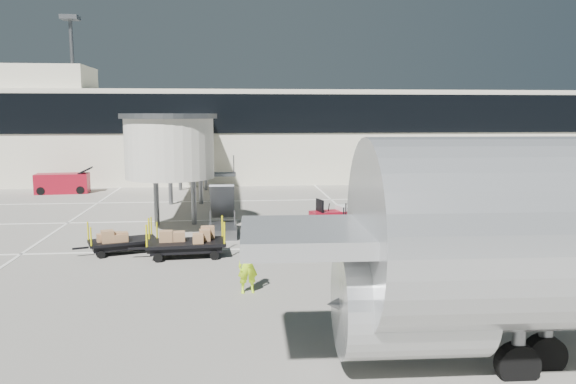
% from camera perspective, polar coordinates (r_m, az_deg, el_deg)
% --- Properties ---
extents(ground, '(140.00, 140.00, 0.00)m').
position_cam_1_polar(ground, '(23.39, -3.39, -6.96)').
color(ground, '#9D988D').
rests_on(ground, ground).
extents(lane_markings, '(40.00, 30.00, 0.02)m').
position_cam_1_polar(lane_markings, '(32.47, -5.23, -2.72)').
color(lane_markings, white).
rests_on(lane_markings, ground).
extents(terminal, '(64.00, 12.11, 15.20)m').
position_cam_1_polar(terminal, '(52.56, -5.12, 5.87)').
color(terminal, beige).
rests_on(terminal, ground).
extents(jet_bridge, '(5.70, 20.40, 6.03)m').
position_cam_1_polar(jet_bridge, '(35.03, -10.79, 5.00)').
color(jet_bridge, beige).
rests_on(jet_bridge, ground).
extents(baggage_tug, '(2.36, 1.82, 1.43)m').
position_cam_1_polar(baggage_tug, '(30.68, 4.43, -2.37)').
color(baggage_tug, maroon).
rests_on(baggage_tug, ground).
extents(suitcase_cart, '(3.68, 2.22, 1.41)m').
position_cam_1_polar(suitcase_cart, '(28.59, 8.56, -3.21)').
color(suitcase_cart, black).
rests_on(suitcase_cart, ground).
extents(box_cart_near, '(4.09, 1.89, 1.58)m').
position_cam_1_polar(box_cart_near, '(24.21, -10.41, -5.13)').
color(box_cart_near, black).
rests_on(box_cart_near, ground).
extents(box_cart_far, '(3.55, 2.26, 1.37)m').
position_cam_1_polar(box_cart_far, '(25.52, -16.17, -4.78)').
color(box_cart_far, black).
rests_on(box_cart_far, ground).
extents(ground_worker, '(0.74, 0.53, 1.88)m').
position_cam_1_polar(ground_worker, '(19.11, -4.09, -7.48)').
color(ground_worker, '#C2FF1A').
rests_on(ground_worker, ground).
extents(minivan, '(2.89, 4.66, 1.65)m').
position_cam_1_polar(minivan, '(40.10, 8.97, 0.68)').
color(minivan, silver).
rests_on(minivan, ground).
extents(belt_loader, '(4.21, 1.94, 1.97)m').
position_cam_1_polar(belt_loader, '(45.91, -21.90, 0.82)').
color(belt_loader, maroon).
rests_on(belt_loader, ground).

